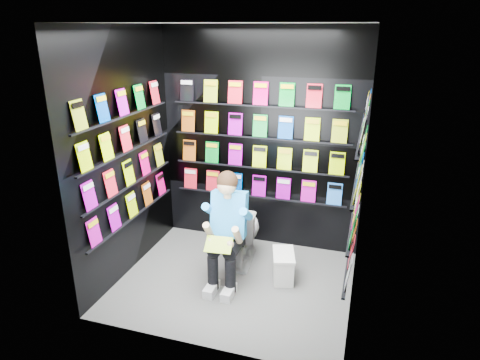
% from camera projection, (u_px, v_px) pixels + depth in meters
% --- Properties ---
extents(floor, '(2.40, 2.40, 0.00)m').
position_uv_depth(floor, '(235.00, 282.00, 4.56)').
color(floor, '#555553').
rests_on(floor, ground).
extents(ceiling, '(2.40, 2.40, 0.00)m').
position_uv_depth(ceiling, '(233.00, 23.00, 3.67)').
color(ceiling, white).
rests_on(ceiling, floor).
extents(wall_back, '(2.40, 0.04, 2.60)m').
position_uv_depth(wall_back, '(260.00, 141.00, 5.01)').
color(wall_back, black).
rests_on(wall_back, floor).
extents(wall_front, '(2.40, 0.04, 2.60)m').
position_uv_depth(wall_front, '(193.00, 206.00, 3.22)').
color(wall_front, black).
rests_on(wall_front, floor).
extents(wall_left, '(0.04, 2.00, 2.60)m').
position_uv_depth(wall_left, '(125.00, 156.00, 4.45)').
color(wall_left, black).
rests_on(wall_left, floor).
extents(wall_right, '(0.04, 2.00, 2.60)m').
position_uv_depth(wall_right, '(363.00, 179.00, 3.78)').
color(wall_right, black).
rests_on(wall_right, floor).
extents(comics_back, '(2.10, 0.06, 1.37)m').
position_uv_depth(comics_back, '(260.00, 141.00, 4.98)').
color(comics_back, '#E60470').
rests_on(comics_back, wall_back).
extents(comics_left, '(0.06, 1.70, 1.37)m').
position_uv_depth(comics_left, '(127.00, 156.00, 4.44)').
color(comics_left, '#E60470').
rests_on(comics_left, wall_left).
extents(comics_right, '(0.06, 1.70, 1.37)m').
position_uv_depth(comics_right, '(359.00, 178.00, 3.79)').
color(comics_right, '#E60470').
rests_on(comics_right, wall_right).
extents(toilet, '(0.49, 0.79, 0.73)m').
position_uv_depth(toilet, '(241.00, 232.00, 4.87)').
color(toilet, white).
rests_on(toilet, floor).
extents(longbox, '(0.29, 0.41, 0.28)m').
position_uv_depth(longbox, '(283.00, 267.00, 4.58)').
color(longbox, silver).
rests_on(longbox, floor).
extents(longbox_lid, '(0.32, 0.43, 0.03)m').
position_uv_depth(longbox_lid, '(284.00, 254.00, 4.53)').
color(longbox_lid, silver).
rests_on(longbox_lid, longbox).
extents(reader, '(0.55, 0.76, 1.31)m').
position_uv_depth(reader, '(230.00, 215.00, 4.40)').
color(reader, '#2282D2').
rests_on(reader, toilet).
extents(held_comic, '(0.28, 0.18, 0.11)m').
position_uv_depth(held_comic, '(219.00, 245.00, 4.14)').
color(held_comic, '#1F911E').
rests_on(held_comic, reader).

